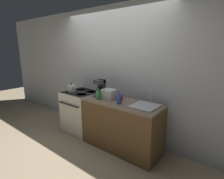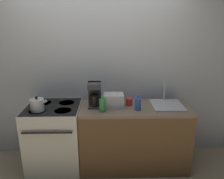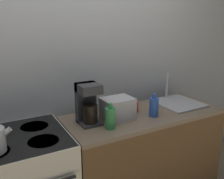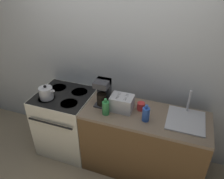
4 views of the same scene
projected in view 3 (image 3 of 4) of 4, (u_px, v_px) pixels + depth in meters
The scene contains 8 objects.
wall_back at pixel (71, 64), 2.23m from camera, with size 8.00×0.05×2.60m.
counter_block at pixel (143, 157), 2.34m from camera, with size 1.44×0.58×0.88m.
toaster at pixel (117, 108), 2.06m from camera, with size 0.26×0.19×0.18m.
coffee_maker at pixel (88, 103), 1.96m from camera, with size 0.16×0.18×0.33m.
sink_tray at pixel (177, 102), 2.46m from camera, with size 0.40×0.43×0.28m.
bottle_blue at pixel (154, 107), 2.12m from camera, with size 0.08×0.08×0.20m.
bottle_green at pixel (110, 118), 1.88m from camera, with size 0.08×0.08×0.20m.
cup_red at pixel (133, 107), 2.23m from camera, with size 0.09×0.09×0.09m.
Camera 3 is at (-0.75, -1.39, 1.68)m, focal length 40.00 mm.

